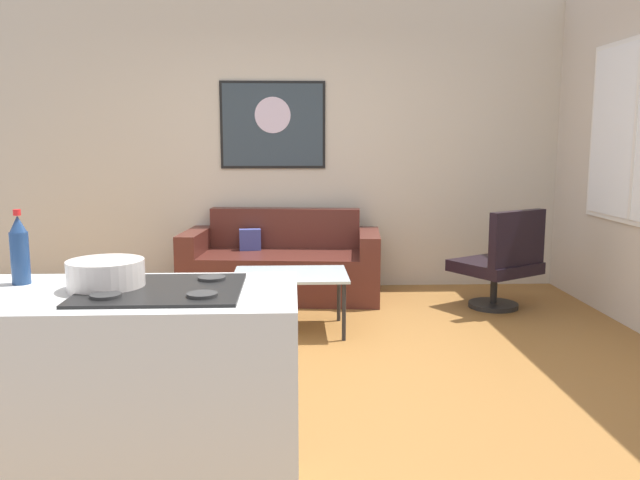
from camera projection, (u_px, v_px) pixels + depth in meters
ground at (298, 373)px, 4.13m from camera, size 6.40×6.40×0.04m
back_wall at (295, 146)px, 6.30m from camera, size 6.40×0.05×2.80m
couch at (282, 267)px, 6.02m from camera, size 1.87×0.98×0.80m
coffee_table at (290, 278)px, 4.91m from camera, size 0.86×0.62×0.45m
armchair at (502, 262)px, 5.54m from camera, size 0.83×0.82×0.87m
kitchen_counter at (92, 403)px, 2.49m from camera, size 1.59×0.67×0.91m
soda_bottle_2 at (20, 251)px, 2.54m from camera, size 0.07×0.07×0.30m
mixing_bowl at (106, 275)px, 2.46m from camera, size 0.29×0.29×0.11m
wall_painting at (273, 125)px, 6.22m from camera, size 1.01×0.03×0.83m
window at (637, 131)px, 4.89m from camera, size 0.03×1.50×1.43m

